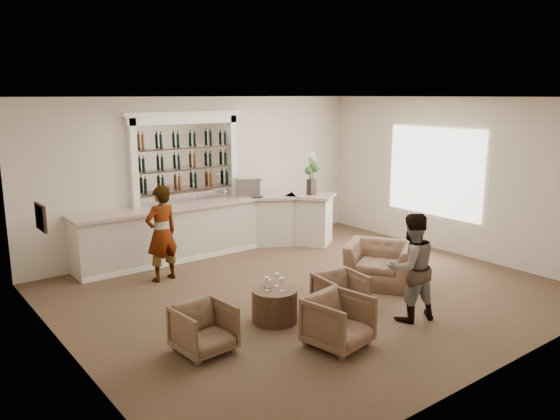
% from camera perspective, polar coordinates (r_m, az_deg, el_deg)
% --- Properties ---
extents(ground, '(8.00, 8.00, 0.00)m').
position_cam_1_polar(ground, '(9.55, 3.11, -8.51)').
color(ground, brown).
rests_on(ground, ground).
extents(room_shell, '(8.04, 7.02, 3.32)m').
position_cam_1_polar(room_shell, '(9.65, 1.24, 6.02)').
color(room_shell, beige).
rests_on(room_shell, ground).
extents(bar_counter, '(5.72, 1.80, 1.14)m').
position_cam_1_polar(bar_counter, '(11.64, -7.12, -1.87)').
color(bar_counter, beige).
rests_on(bar_counter, ground).
extents(back_bar_alcove, '(2.64, 0.25, 3.00)m').
position_cam_1_polar(back_bar_alcove, '(11.58, -9.79, 5.31)').
color(back_bar_alcove, white).
rests_on(back_bar_alcove, ground).
extents(cocktail_table, '(0.68, 0.68, 0.50)m').
position_cam_1_polar(cocktail_table, '(8.29, -0.57, -9.92)').
color(cocktail_table, '#442C1D').
rests_on(cocktail_table, ground).
extents(sommelier, '(0.69, 0.50, 1.76)m').
position_cam_1_polar(sommelier, '(10.10, -12.28, -2.41)').
color(sommelier, gray).
rests_on(sommelier, ground).
extents(guest, '(0.94, 0.82, 1.65)m').
position_cam_1_polar(guest, '(8.39, 13.53, -5.83)').
color(guest, gray).
rests_on(guest, ground).
extents(armchair_left, '(0.75, 0.76, 0.65)m').
position_cam_1_polar(armchair_left, '(7.39, -7.97, -12.20)').
color(armchair_left, brown).
rests_on(armchair_left, ground).
extents(armchair_center, '(0.88, 0.90, 0.71)m').
position_cam_1_polar(armchair_center, '(7.51, 6.14, -11.51)').
color(armchair_center, brown).
rests_on(armchair_center, ground).
extents(armchair_right, '(0.76, 0.78, 0.64)m').
position_cam_1_polar(armchair_right, '(8.61, 6.34, -8.64)').
color(armchair_right, brown).
rests_on(armchair_right, ground).
extents(armchair_far, '(1.47, 1.51, 0.75)m').
position_cam_1_polar(armchair_far, '(9.95, 10.34, -5.57)').
color(armchair_far, brown).
rests_on(armchair_far, ground).
extents(espresso_machine, '(0.58, 0.54, 0.42)m').
position_cam_1_polar(espresso_machine, '(12.02, -3.41, 2.41)').
color(espresso_machine, '#B9B9BE').
rests_on(espresso_machine, bar_counter).
extents(flower_vase, '(0.25, 0.25, 0.93)m').
position_cam_1_polar(flower_vase, '(12.19, 3.33, 4.05)').
color(flower_vase, black).
rests_on(flower_vase, bar_counter).
extents(wine_glass_bar_left, '(0.07, 0.07, 0.21)m').
position_cam_1_polar(wine_glass_bar_left, '(11.38, -9.01, 1.21)').
color(wine_glass_bar_left, white).
rests_on(wine_glass_bar_left, bar_counter).
extents(wine_glass_bar_right, '(0.07, 0.07, 0.21)m').
position_cam_1_polar(wine_glass_bar_right, '(11.69, -5.78, 1.58)').
color(wine_glass_bar_right, white).
rests_on(wine_glass_bar_right, bar_counter).
extents(wine_glass_tbl_a, '(0.07, 0.07, 0.21)m').
position_cam_1_polar(wine_glass_tbl_a, '(8.12, -1.39, -7.72)').
color(wine_glass_tbl_a, white).
rests_on(wine_glass_tbl_a, cocktail_table).
extents(wine_glass_tbl_b, '(0.07, 0.07, 0.21)m').
position_cam_1_polar(wine_glass_tbl_b, '(8.28, -0.35, -7.32)').
color(wine_glass_tbl_b, white).
rests_on(wine_glass_tbl_b, cocktail_table).
extents(wine_glass_tbl_c, '(0.07, 0.07, 0.21)m').
position_cam_1_polar(wine_glass_tbl_c, '(8.09, 0.21, -7.79)').
color(wine_glass_tbl_c, white).
rests_on(wine_glass_tbl_c, cocktail_table).
extents(napkin_holder, '(0.08, 0.08, 0.12)m').
position_cam_1_polar(napkin_holder, '(8.27, -1.27, -7.67)').
color(napkin_holder, white).
rests_on(napkin_holder, cocktail_table).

